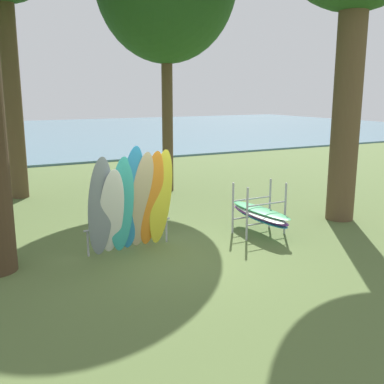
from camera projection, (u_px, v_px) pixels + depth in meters
ground_plane at (163, 255)px, 9.56m from camera, size 80.00×80.00×0.00m
lake_water at (4, 135)px, 36.64m from camera, size 80.00×36.00×0.10m
leaning_board_pile at (132, 203)px, 9.53m from camera, size 1.99×0.79×2.32m
board_storage_rack at (260, 213)px, 10.95m from camera, size 1.15×2.13×1.25m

